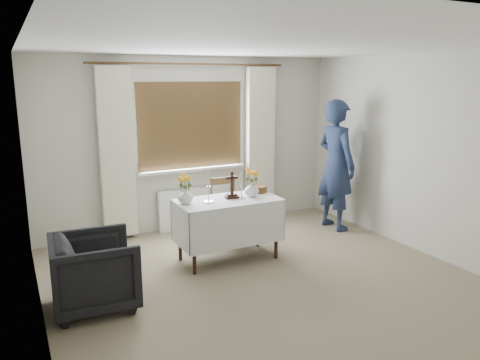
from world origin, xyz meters
name	(u,v)px	position (x,y,z in m)	size (l,w,h in m)	color
ground	(279,292)	(0.00, 0.00, 0.00)	(5.00, 5.00, 0.00)	gray
altar_table	(228,230)	(-0.09, 1.06, 0.38)	(1.24, 0.64, 0.76)	white
wooden_chair	(228,210)	(0.21, 1.69, 0.43)	(0.40, 0.40, 0.86)	brown
armchair	(95,272)	(-1.76, 0.53, 0.36)	(0.77, 0.80, 0.72)	black
person	(336,165)	(1.85, 1.48, 0.95)	(0.69, 0.46, 1.90)	navy
radiator	(194,208)	(0.00, 2.42, 0.30)	(1.10, 0.10, 0.60)	white
wooden_cross	(232,185)	(-0.02, 1.09, 0.93)	(0.16, 0.11, 0.34)	black
candlestick_left	(208,186)	(-0.34, 1.05, 0.96)	(0.11, 0.11, 0.40)	silver
candlestick_right	(241,186)	(0.08, 1.03, 0.92)	(0.09, 0.09, 0.32)	silver
flower_vase_left	(185,196)	(-0.61, 1.11, 0.85)	(0.18, 0.18, 0.19)	silver
flower_vase_right	(252,189)	(0.24, 1.06, 0.85)	(0.18, 0.18, 0.19)	silver
wicker_basket	(258,189)	(0.41, 1.21, 0.80)	(0.22, 0.22, 0.08)	brown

